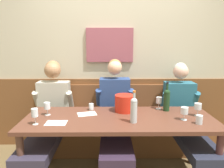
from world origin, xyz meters
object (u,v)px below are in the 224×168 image
at_px(wine_glass_mid_right, 35,113).
at_px(wine_glass_center_front, 47,106).
at_px(wine_bottle_amber_mid, 134,109).
at_px(water_tumbler_right, 199,120).
at_px(person_center_right_seat, 115,116).
at_px(water_tumbler_left, 91,107).
at_px(person_right_seat, 48,117).
at_px(dining_table, 119,125).
at_px(wine_bottle_clear_water, 167,99).
at_px(wine_glass_left_end, 184,111).
at_px(wall_bench, 117,132).
at_px(wine_glass_mid_left, 198,107).
at_px(person_left_seat, 186,117).
at_px(wine_glass_right_end, 159,101).
at_px(ice_bucket, 125,103).

xyz_separation_m(wine_glass_mid_right, wine_glass_center_front, (0.04, 0.28, -0.01)).
xyz_separation_m(wine_bottle_amber_mid, wine_glass_mid_right, (-0.98, -0.05, -0.03)).
relative_size(wine_glass_center_front, water_tumbler_right, 1.63).
bearing_deg(wine_glass_center_front, person_center_right_seat, 17.57).
bearing_deg(wine_glass_mid_right, water_tumbler_left, 41.96).
distance_m(wine_glass_center_front, water_tumbler_left, 0.51).
height_order(person_right_seat, water_tumbler_right, person_right_seat).
bearing_deg(water_tumbler_left, dining_table, -39.56).
xyz_separation_m(wine_bottle_clear_water, wine_glass_left_end, (0.11, -0.31, -0.04)).
xyz_separation_m(person_right_seat, wine_glass_center_front, (0.07, -0.23, 0.21)).
distance_m(wine_glass_mid_right, water_tumbler_left, 0.70).
height_order(wall_bench, dining_table, wall_bench).
height_order(dining_table, water_tumbler_left, water_tumbler_left).
distance_m(person_center_right_seat, wine_glass_mid_right, 0.98).
bearing_deg(wine_glass_mid_left, wine_bottle_clear_water, 148.02).
distance_m(wine_bottle_clear_water, water_tumbler_right, 0.49).
bearing_deg(wall_bench, person_left_seat, -21.60).
relative_size(dining_table, person_center_right_seat, 1.55).
height_order(person_center_right_seat, wine_glass_left_end, person_center_right_seat).
xyz_separation_m(wine_glass_right_end, water_tumbler_left, (-0.82, -0.03, -0.06)).
relative_size(wine_bottle_clear_water, wine_glass_mid_left, 2.42).
relative_size(person_center_right_seat, wine_glass_left_end, 9.59).
bearing_deg(wine_glass_right_end, wine_glass_left_end, -64.73).
bearing_deg(wine_glass_center_front, dining_table, -5.94).
height_order(wine_bottle_amber_mid, wine_glass_center_front, wine_bottle_amber_mid).
xyz_separation_m(water_tumbler_left, water_tumbler_right, (1.11, -0.46, 0.01)).
xyz_separation_m(wall_bench, ice_bucket, (0.08, -0.45, 0.56)).
distance_m(wine_glass_mid_right, wine_glass_right_end, 1.42).
relative_size(wine_glass_left_end, wine_glass_right_end, 0.94).
bearing_deg(wine_glass_left_end, wine_glass_center_front, 173.60).
distance_m(person_left_seat, ice_bucket, 0.81).
relative_size(ice_bucket, water_tumbler_left, 3.07).
bearing_deg(wine_bottle_clear_water, water_tumbler_right, -62.54).
bearing_deg(wine_glass_right_end, wine_glass_center_front, -170.46).
distance_m(dining_table, person_left_seat, 0.91).
bearing_deg(wine_glass_mid_left, wine_glass_center_front, 178.59).
bearing_deg(wine_glass_right_end, wine_glass_mid_left, -34.83).
bearing_deg(water_tumbler_right, wine_glass_left_end, 135.06).
relative_size(person_left_seat, wine_bottle_clear_water, 3.67).
xyz_separation_m(wine_glass_left_end, water_tumbler_right, (0.11, -0.11, -0.05)).
bearing_deg(wine_bottle_clear_water, person_right_seat, 176.69).
relative_size(ice_bucket, wine_glass_right_end, 1.61).
height_order(person_center_right_seat, wine_bottle_amber_mid, person_center_right_seat).
relative_size(wine_bottle_amber_mid, wine_glass_center_front, 2.28).
height_order(wall_bench, wine_glass_mid_left, wall_bench).
xyz_separation_m(dining_table, wine_glass_left_end, (0.68, -0.08, 0.18)).
height_order(person_left_seat, wine_glass_mid_right, person_left_seat).
bearing_deg(wine_glass_right_end, person_right_seat, 179.56).
height_order(wall_bench, wine_bottle_amber_mid, wine_bottle_amber_mid).
bearing_deg(wine_glass_left_end, wine_glass_mid_right, -175.77).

